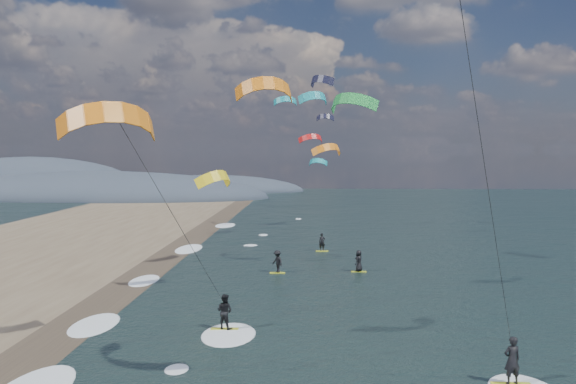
{
  "coord_description": "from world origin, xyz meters",
  "views": [
    {
      "loc": [
        0.17,
        -16.64,
        8.89
      ],
      "look_at": [
        -1.0,
        12.0,
        7.0
      ],
      "focal_mm": 40.0,
      "sensor_mm": 36.0,
      "label": 1
    }
  ],
  "objects": [
    {
      "name": "wet_sand_strip",
      "position": [
        -12.0,
        10.0,
        0.0
      ],
      "size": [
        3.0,
        240.0,
        0.0
      ],
      "primitive_type": "cube",
      "color": "#382D23",
      "rests_on": "ground"
    },
    {
      "name": "coastal_hills",
      "position": [
        -44.84,
        107.86,
        0.0
      ],
      "size": [
        80.0,
        41.0,
        15.0
      ],
      "color": "#3D4756",
      "rests_on": "ground"
    },
    {
      "name": "kitesurfer_near_a",
      "position": [
        4.42,
        2.34,
        13.06
      ],
      "size": [
        7.99,
        9.41,
        16.85
      ],
      "color": "#C9D225",
      "rests_on": "ground"
    },
    {
      "name": "kitesurfer_near_b",
      "position": [
        -6.61,
        10.07,
        7.31
      ],
      "size": [
        7.17,
        8.99,
        11.61
      ],
      "color": "#C9D225",
      "rests_on": "ground"
    },
    {
      "name": "far_kitesurfers",
      "position": [
        -0.1,
        31.05,
        0.81
      ],
      "size": [
        7.02,
        10.92,
        1.66
      ],
      "color": "#C9D225",
      "rests_on": "ground"
    },
    {
      "name": "bg_kite_field",
      "position": [
        -0.39,
        52.79,
        11.78
      ],
      "size": [
        12.54,
        69.37,
        10.67
      ],
      "color": "green",
      "rests_on": "ground"
    },
    {
      "name": "shoreline_surf",
      "position": [
        -10.8,
        14.75,
        0.0
      ],
      "size": [
        2.4,
        79.4,
        0.11
      ],
      "color": "white",
      "rests_on": "ground"
    }
  ]
}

